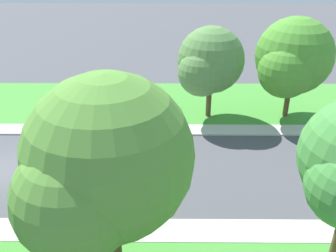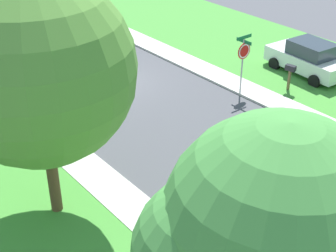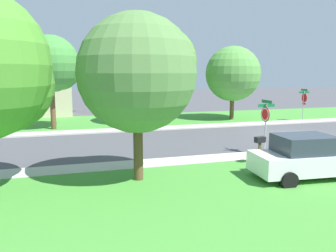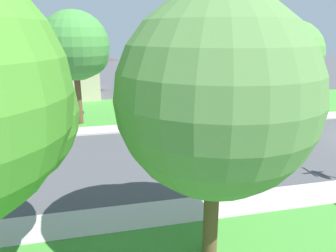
{
  "view_description": "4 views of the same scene",
  "coord_description": "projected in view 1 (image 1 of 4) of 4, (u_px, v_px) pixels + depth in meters",
  "views": [
    {
      "loc": [
        16.7,
        9.12,
        11.08
      ],
      "look_at": [
        -2.56,
        8.97,
        1.4
      ],
      "focal_mm": 39.42,
      "sensor_mm": 36.0,
      "label": 1
    },
    {
      "loc": [
        11.76,
        19.18,
        10.35
      ],
      "look_at": [
        1.95,
        7.04,
        1.4
      ],
      "focal_mm": 53.24,
      "sensor_mm": 36.0,
      "label": 2
    },
    {
      "loc": [
        -19.19,
        14.18,
        4.15
      ],
      "look_at": [
        -2.63,
        9.35,
        1.4
      ],
      "focal_mm": 36.24,
      "sensor_mm": 36.0,
      "label": 3
    },
    {
      "loc": [
        -13.13,
        14.26,
        5.42
      ],
      "look_at": [
        0.18,
        11.21,
        1.4
      ],
      "focal_mm": 33.73,
      "sensor_mm": 36.0,
      "label": 4
    }
  ],
  "objects": [
    {
      "name": "ground_plane",
      "position": [
        2.0,
        170.0,
        19.96
      ],
      "size": [
        120.0,
        120.0,
        0.0
      ],
      "primitive_type": "plane",
      "color": "#4C4C51"
    },
    {
      "name": "sidewalk_east",
      "position": [
        238.0,
        231.0,
        15.66
      ],
      "size": [
        1.4,
        56.0,
        0.1
      ],
      "primitive_type": "cube",
      "color": "beige",
      "rests_on": "ground"
    },
    {
      "name": "sidewalk_west",
      "position": [
        215.0,
        130.0,
        24.06
      ],
      "size": [
        1.4,
        56.0,
        0.1
      ],
      "primitive_type": "cube",
      "color": "beige",
      "rests_on": "ground"
    },
    {
      "name": "lawn_west",
      "position": [
        208.0,
        102.0,
        28.26
      ],
      "size": [
        8.0,
        56.0,
        0.08
      ],
      "primitive_type": "cube",
      "color": "#479338",
      "rests_on": "ground"
    },
    {
      "name": "stop_sign_far_corner",
      "position": [
        100.0,
        106.0,
        22.97
      ],
      "size": [
        0.92,
        0.92,
        2.77
      ],
      "color": "#9E9EA3",
      "rests_on": "ground"
    },
    {
      "name": "car_white_behind_trees",
      "position": [
        120.0,
        96.0,
        27.06
      ],
      "size": [
        2.27,
        4.42,
        1.76
      ],
      "color": "white",
      "rests_on": "ground"
    },
    {
      "name": "tree_corner_large",
      "position": [
        101.0,
        167.0,
        11.57
      ],
      "size": [
        5.92,
        5.51,
        7.68
      ],
      "color": "brown",
      "rests_on": "ground"
    },
    {
      "name": "tree_sidewalk_far",
      "position": [
        209.0,
        63.0,
        24.0
      ],
      "size": [
        4.72,
        4.4,
        6.31
      ],
      "color": "brown",
      "rests_on": "ground"
    },
    {
      "name": "tree_across_right",
      "position": [
        292.0,
        60.0,
        23.9
      ],
      "size": [
        5.44,
        5.06,
        6.9
      ],
      "color": "brown",
      "rests_on": "ground"
    },
    {
      "name": "mailbox",
      "position": [
        126.0,
        107.0,
        24.95
      ],
      "size": [
        0.32,
        0.52,
        1.31
      ],
      "color": "brown",
      "rests_on": "ground"
    }
  ]
}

